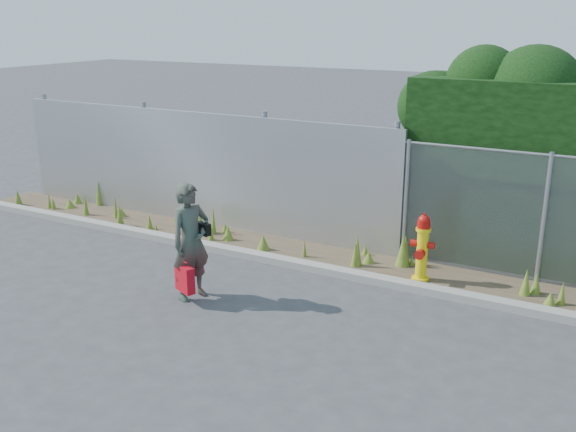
% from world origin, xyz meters
% --- Properties ---
extents(ground, '(80.00, 80.00, 0.00)m').
position_xyz_m(ground, '(0.00, 0.00, 0.00)').
color(ground, '#3A3B3D').
rests_on(ground, ground).
extents(curb, '(16.00, 0.22, 0.12)m').
position_xyz_m(curb, '(0.00, 1.80, 0.06)').
color(curb, gray).
rests_on(curb, ground).
extents(weed_strip, '(16.00, 1.24, 0.55)m').
position_xyz_m(weed_strip, '(0.16, 2.43, 0.13)').
color(weed_strip, '#4C3B2B').
rests_on(weed_strip, ground).
extents(corrugated_fence, '(8.50, 0.21, 2.30)m').
position_xyz_m(corrugated_fence, '(-3.25, 3.01, 1.10)').
color(corrugated_fence, '#A9AAB0').
rests_on(corrugated_fence, ground).
extents(fire_hydrant, '(0.37, 0.33, 1.10)m').
position_xyz_m(fire_hydrant, '(1.60, 2.21, 0.53)').
color(fire_hydrant, yellow).
rests_on(fire_hydrant, ground).
extents(woman, '(0.58, 0.72, 1.72)m').
position_xyz_m(woman, '(-1.16, 0.06, 0.86)').
color(woman, '#116C53').
rests_on(woman, ground).
extents(red_tote_bag, '(0.35, 0.13, 0.46)m').
position_xyz_m(red_tote_bag, '(-1.14, -0.15, 0.37)').
color(red_tote_bag, '#A2091C').
extents(black_shoulder_bag, '(0.23, 0.10, 0.18)m').
position_xyz_m(black_shoulder_bag, '(-1.05, 0.23, 1.02)').
color(black_shoulder_bag, black).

